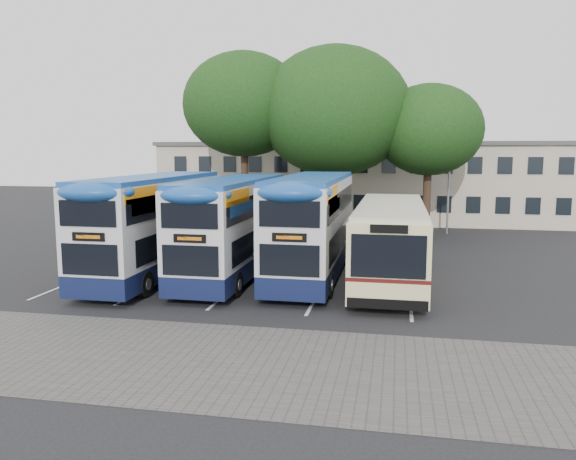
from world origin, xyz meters
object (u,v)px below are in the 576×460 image
(lamp_post, at_px, (450,157))
(bus_dd_right, at_px, (313,222))
(tree_right, at_px, (429,130))
(bus_dd_left, at_px, (154,221))
(bus_single, at_px, (391,237))
(tree_mid, at_px, (335,111))
(tree_left, at_px, (244,105))
(bus_dd_mid, at_px, (233,223))

(lamp_post, height_order, bus_dd_right, lamp_post)
(tree_right, relative_size, bus_dd_right, 0.90)
(bus_dd_right, bearing_deg, lamp_post, 64.42)
(bus_dd_left, distance_m, bus_single, 10.30)
(lamp_post, bearing_deg, tree_mid, -162.05)
(tree_mid, relative_size, bus_dd_left, 1.13)
(tree_right, height_order, bus_dd_right, tree_right)
(tree_left, height_order, bus_dd_right, tree_left)
(tree_mid, distance_m, bus_single, 14.18)
(bus_dd_right, bearing_deg, bus_dd_mid, -169.80)
(tree_right, xyz_separation_m, bus_dd_mid, (-8.87, -12.88, -4.41))
(tree_mid, distance_m, tree_right, 5.99)
(bus_dd_mid, xyz_separation_m, bus_single, (6.80, 0.51, -0.50))
(tree_mid, height_order, bus_dd_right, tree_mid)
(tree_right, relative_size, bus_single, 0.87)
(bus_dd_left, relative_size, bus_dd_right, 1.00)
(tree_mid, relative_size, bus_dd_mid, 1.16)
(tree_left, relative_size, bus_dd_right, 1.11)
(tree_mid, bearing_deg, bus_dd_right, -87.93)
(tree_right, height_order, bus_dd_mid, tree_right)
(tree_left, relative_size, tree_mid, 0.98)
(bus_dd_left, height_order, bus_dd_mid, bus_dd_left)
(tree_left, relative_size, bus_dd_left, 1.11)
(lamp_post, relative_size, tree_mid, 0.75)
(tree_mid, bearing_deg, lamp_post, 17.95)
(tree_left, bearing_deg, lamp_post, 11.12)
(lamp_post, bearing_deg, bus_dd_mid, -124.46)
(lamp_post, bearing_deg, bus_dd_right, -115.58)
(bus_single, bearing_deg, lamp_post, 76.29)
(tree_mid, xyz_separation_m, bus_dd_mid, (-2.99, -12.72, -5.61))
(tree_right, relative_size, bus_dd_mid, 0.93)
(tree_left, relative_size, tree_right, 1.23)
(lamp_post, distance_m, bus_dd_left, 21.05)
(tree_right, distance_m, bus_dd_right, 14.10)
(bus_single, bearing_deg, tree_left, 128.99)
(bus_dd_mid, distance_m, bus_dd_right, 3.49)
(bus_dd_mid, bearing_deg, tree_right, 55.46)
(lamp_post, bearing_deg, tree_left, -168.88)
(lamp_post, height_order, tree_left, tree_left)
(tree_mid, relative_size, bus_single, 1.09)
(tree_left, xyz_separation_m, bus_dd_mid, (2.90, -12.50, -6.10))
(bus_dd_left, bearing_deg, tree_right, 47.59)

